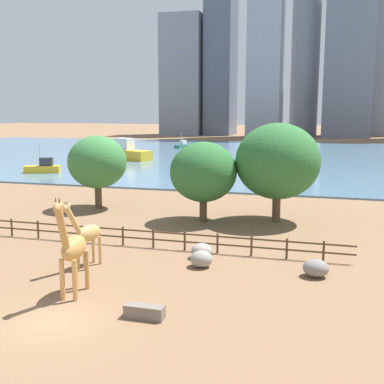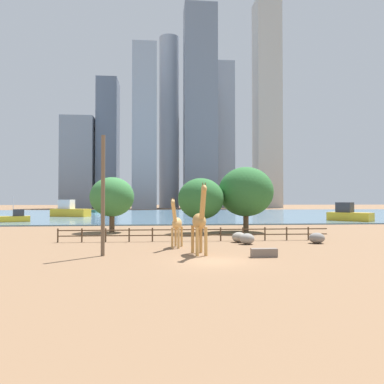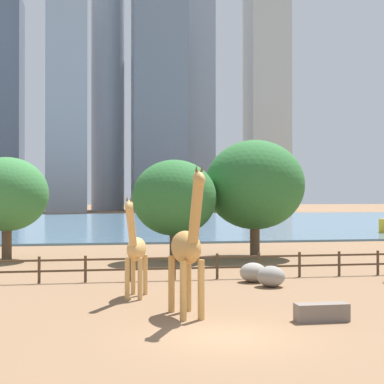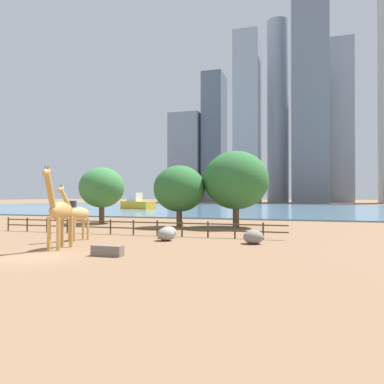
{
  "view_description": "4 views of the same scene",
  "coord_description": "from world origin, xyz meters",
  "px_view_note": "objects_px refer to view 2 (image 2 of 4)",
  "views": [
    {
      "loc": [
        11.14,
        -17.16,
        9.1
      ],
      "look_at": [
        1.25,
        17.67,
        2.9
      ],
      "focal_mm": 45.0,
      "sensor_mm": 36.0,
      "label": 1
    },
    {
      "loc": [
        -3.68,
        -23.89,
        3.96
      ],
      "look_at": [
        0.96,
        27.29,
        5.06
      ],
      "focal_mm": 35.0,
      "sensor_mm": 36.0,
      "label": 2
    },
    {
      "loc": [
        -4.09,
        -17.15,
        4.2
      ],
      "look_at": [
        2.01,
        17.35,
        4.46
      ],
      "focal_mm": 55.0,
      "sensor_mm": 36.0,
      "label": 3
    },
    {
      "loc": [
        14.29,
        -17.13,
        3.42
      ],
      "look_at": [
        0.74,
        27.33,
        3.8
      ],
      "focal_mm": 35.0,
      "sensor_mm": 36.0,
      "label": 4
    }
  ],
  "objects_px": {
    "giraffe_tall": "(177,224)",
    "boat_sailboat": "(349,215)",
    "tree_center_broad": "(112,197)",
    "boat_ferry": "(70,211)",
    "boat_barge": "(97,210)",
    "utility_pole": "(103,195)",
    "giraffe_companion": "(200,221)",
    "boulder_small": "(239,237)",
    "boulder_near_fence": "(317,238)",
    "boat_tug": "(15,218)",
    "tree_right_tall": "(246,192)",
    "tree_left_large": "(201,199)",
    "feeding_trough": "(264,253)",
    "boulder_by_pole": "(247,239)"
  },
  "relations": [
    {
      "from": "tree_center_broad",
      "to": "tree_right_tall",
      "type": "xyz_separation_m",
      "value": [
        16.59,
        -0.98,
        0.66
      ]
    },
    {
      "from": "utility_pole",
      "to": "boat_sailboat",
      "type": "height_order",
      "value": "utility_pole"
    },
    {
      "from": "tree_right_tall",
      "to": "boulder_near_fence",
      "type": "bearing_deg",
      "value": -74.57
    },
    {
      "from": "boat_ferry",
      "to": "tree_left_large",
      "type": "bearing_deg",
      "value": -37.96
    },
    {
      "from": "utility_pole",
      "to": "tree_center_broad",
      "type": "height_order",
      "value": "utility_pole"
    },
    {
      "from": "giraffe_companion",
      "to": "boat_tug",
      "type": "relative_size",
      "value": 1.0
    },
    {
      "from": "giraffe_tall",
      "to": "boat_sailboat",
      "type": "bearing_deg",
      "value": 150.47
    },
    {
      "from": "giraffe_tall",
      "to": "feeding_trough",
      "type": "distance_m",
      "value": 8.27
    },
    {
      "from": "boulder_small",
      "to": "boulder_near_fence",
      "type": "bearing_deg",
      "value": -12.22
    },
    {
      "from": "boat_sailboat",
      "to": "boat_tug",
      "type": "distance_m",
      "value": 58.77
    },
    {
      "from": "tree_right_tall",
      "to": "boat_sailboat",
      "type": "xyz_separation_m",
      "value": [
        23.35,
        18.75,
        -3.66
      ]
    },
    {
      "from": "boulder_near_fence",
      "to": "boat_ferry",
      "type": "distance_m",
      "value": 64.16
    },
    {
      "from": "giraffe_tall",
      "to": "boat_ferry",
      "type": "bearing_deg",
      "value": -144.17
    },
    {
      "from": "tree_left_large",
      "to": "boat_ferry",
      "type": "height_order",
      "value": "tree_left_large"
    },
    {
      "from": "boat_barge",
      "to": "boulder_by_pole",
      "type": "bearing_deg",
      "value": 37.41
    },
    {
      "from": "feeding_trough",
      "to": "tree_left_large",
      "type": "xyz_separation_m",
      "value": [
        -2.23,
        18.96,
        3.8
      ]
    },
    {
      "from": "giraffe_companion",
      "to": "boulder_small",
      "type": "xyz_separation_m",
      "value": [
        4.55,
        7.58,
        -1.94
      ]
    },
    {
      "from": "feeding_trough",
      "to": "boat_tug",
      "type": "distance_m",
      "value": 52.2
    },
    {
      "from": "tree_left_large",
      "to": "boat_sailboat",
      "type": "height_order",
      "value": "tree_left_large"
    },
    {
      "from": "feeding_trough",
      "to": "utility_pole",
      "type": "bearing_deg",
      "value": 171.92
    },
    {
      "from": "boat_ferry",
      "to": "giraffe_companion",
      "type": "bearing_deg",
      "value": -47.47
    },
    {
      "from": "boulder_near_fence",
      "to": "boat_barge",
      "type": "height_order",
      "value": "boat_barge"
    },
    {
      "from": "feeding_trough",
      "to": "boat_barge",
      "type": "height_order",
      "value": "boat_barge"
    },
    {
      "from": "boulder_small",
      "to": "boat_ferry",
      "type": "xyz_separation_m",
      "value": [
        -27.59,
        52.59,
        1.03
      ]
    },
    {
      "from": "tree_right_tall",
      "to": "tree_center_broad",
      "type": "bearing_deg",
      "value": 176.62
    },
    {
      "from": "tree_center_broad",
      "to": "boat_sailboat",
      "type": "xyz_separation_m",
      "value": [
        39.94,
        17.77,
        -3.0
      ]
    },
    {
      "from": "boulder_small",
      "to": "giraffe_tall",
      "type": "bearing_deg",
      "value": -150.09
    },
    {
      "from": "boulder_by_pole",
      "to": "boat_barge",
      "type": "distance_m",
      "value": 86.98
    },
    {
      "from": "giraffe_companion",
      "to": "tree_center_broad",
      "type": "distance_m",
      "value": 21.78
    },
    {
      "from": "boulder_small",
      "to": "tree_center_broad",
      "type": "height_order",
      "value": "tree_center_broad"
    },
    {
      "from": "utility_pole",
      "to": "boulder_small",
      "type": "xyz_separation_m",
      "value": [
        11.46,
        7.51,
        -3.82
      ]
    },
    {
      "from": "tree_right_tall",
      "to": "boat_barge",
      "type": "bearing_deg",
      "value": 112.88
    },
    {
      "from": "boulder_small",
      "to": "boat_sailboat",
      "type": "xyz_separation_m",
      "value": [
        26.72,
        30.08,
        0.85
      ]
    },
    {
      "from": "tree_center_broad",
      "to": "boat_barge",
      "type": "xyz_separation_m",
      "value": [
        -12.9,
        68.93,
        -3.51
      ]
    },
    {
      "from": "boulder_small",
      "to": "tree_center_broad",
      "type": "bearing_deg",
      "value": 137.05
    },
    {
      "from": "tree_center_broad",
      "to": "boat_ferry",
      "type": "distance_m",
      "value": 42.86
    },
    {
      "from": "boulder_near_fence",
      "to": "feeding_trough",
      "type": "relative_size",
      "value": 0.79
    },
    {
      "from": "boulder_near_fence",
      "to": "tree_left_large",
      "type": "xyz_separation_m",
      "value": [
        -9.37,
        11.35,
        3.61
      ]
    },
    {
      "from": "boulder_near_fence",
      "to": "boat_barge",
      "type": "distance_m",
      "value": 89.09
    },
    {
      "from": "giraffe_companion",
      "to": "tree_right_tall",
      "type": "relative_size",
      "value": 0.65
    },
    {
      "from": "giraffe_tall",
      "to": "tree_center_broad",
      "type": "height_order",
      "value": "tree_center_broad"
    },
    {
      "from": "boat_tug",
      "to": "boulder_small",
      "type": "bearing_deg",
      "value": 113.68
    },
    {
      "from": "tree_center_broad",
      "to": "utility_pole",
      "type": "bearing_deg",
      "value": -84.91
    },
    {
      "from": "boat_barge",
      "to": "utility_pole",
      "type": "bearing_deg",
      "value": 29.03
    },
    {
      "from": "utility_pole",
      "to": "boat_sailboat",
      "type": "bearing_deg",
      "value": 44.56
    },
    {
      "from": "giraffe_companion",
      "to": "tree_center_broad",
      "type": "bearing_deg",
      "value": -162.98
    },
    {
      "from": "giraffe_companion",
      "to": "boulder_small",
      "type": "distance_m",
      "value": 9.05
    },
    {
      "from": "giraffe_tall",
      "to": "boulder_near_fence",
      "type": "xyz_separation_m",
      "value": [
        12.92,
        1.96,
        -1.52
      ]
    },
    {
      "from": "boat_barge",
      "to": "boat_ferry",
      "type": "bearing_deg",
      "value": 16.72
    },
    {
      "from": "boulder_by_pole",
      "to": "tree_right_tall",
      "type": "bearing_deg",
      "value": 77.08
    }
  ]
}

